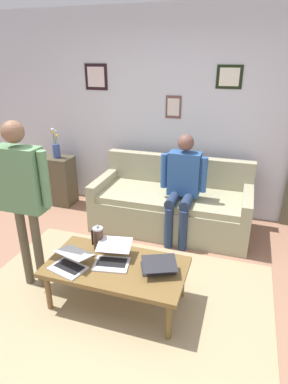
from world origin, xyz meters
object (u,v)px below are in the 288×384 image
laptop_right (112,257)px  side_shelf (60,181)px  couch (172,205)px  french_press (98,239)px  flower_vase (56,149)px  person_standing (22,187)px  laptop_center (70,263)px  laptop_left (158,266)px  person_seated (183,182)px  coffee_table (116,269)px

laptop_right → side_shelf: (1.60, -1.73, -0.09)m
couch → french_press: 1.46m
flower_vase → person_standing: person_standing is taller
side_shelf → laptop_center: bearing=123.8°
laptop_left → side_shelf: side_shelf is taller
side_shelf → flower_vase: (0.00, 0.00, 0.50)m
side_shelf → person_standing: (-0.78, 1.77, 0.67)m
couch → laptop_left: 1.55m
person_standing → person_seated: bearing=-131.2°
laptop_right → person_seated: 1.37m
laptop_right → flower_vase: (1.60, -1.72, 0.41)m
laptop_center → person_seated: (-0.67, -1.48, 0.28)m
french_press → laptop_left: bearing=168.0°
coffee_table → laptop_center: size_ratio=3.34×
laptop_center → flower_vase: (1.28, -1.91, 0.41)m
couch → laptop_center: couch is taller
french_press → couch: bearing=-105.3°
laptop_right → french_press: 0.25m
side_shelf → person_standing: person_standing is taller
laptop_right → flower_vase: flower_vase is taller
laptop_left → side_shelf: size_ratio=0.51×
laptop_center → person_standing: person_standing is taller
laptop_left → french_press: french_press is taller
laptop_center → couch: bearing=-106.3°
laptop_right → side_shelf: size_ratio=0.56×
coffee_table → side_shelf: bearing=-47.0°
couch → person_standing: size_ratio=1.21×
laptop_right → side_shelf: 2.36m
laptop_left → person_seated: person_seated is taller
french_press → side_shelf: side_shelf is taller
person_seated → laptop_center: bearing=65.7°
side_shelf → laptop_right: bearing=132.8°
flower_vase → laptop_center: bearing=123.9°
laptop_left → flower_vase: 2.69m
flower_vase → person_seated: size_ratio=0.34×
coffee_table → french_press: (0.25, -0.17, 0.16)m
flower_vase → person_seated: person_seated is taller
couch → flower_vase: flower_vase is taller
side_shelf → flower_vase: flower_vase is taller
laptop_left → french_press: size_ratio=1.39×
laptop_center → french_press: 0.35m
couch → coffee_table: 1.57m
couch → coffee_table: size_ratio=1.60×
coffee_table → laptop_right: (0.05, -0.04, 0.09)m
laptop_left → person_standing: person_standing is taller
coffee_table → person_seated: 1.42m
laptop_center → person_seated: size_ratio=0.29×
coffee_table → flower_vase: size_ratio=2.80×
coffee_table → laptop_center: 0.40m
french_press → person_seated: person_seated is taller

